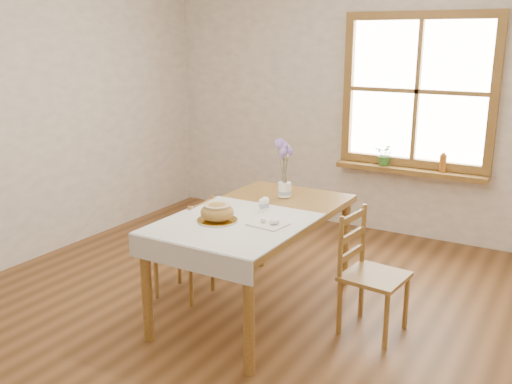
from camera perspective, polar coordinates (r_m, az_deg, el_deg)
ground at (r=4.09m, az=-2.20°, el=-13.24°), size 5.00×5.00×0.00m
room_walls at (r=3.60m, az=-2.48°, el=11.37°), size 4.60×5.10×2.65m
window at (r=5.69m, az=15.85°, el=9.67°), size 1.46×0.08×1.46m
window_sill at (r=5.75m, az=15.12°, el=2.07°), size 1.46×0.20×0.05m
dining_table at (r=4.06m, az=0.00°, el=-3.20°), size 0.90×1.60×0.75m
table_linen at (r=3.78m, az=-2.34°, el=-3.17°), size 0.91×0.99×0.01m
chair_left at (r=4.42m, az=-7.21°, el=-5.49°), size 0.41×0.39×0.78m
chair_right at (r=3.92m, az=11.80°, el=-8.08°), size 0.44×0.43×0.84m
bread_plate at (r=3.81m, az=-3.89°, el=-2.85°), size 0.34×0.34×0.01m
bread_loaf at (r=3.79m, az=-3.91°, el=-1.87°), size 0.22×0.22×0.12m
egg_napkin at (r=3.74m, az=1.22°, el=-3.23°), size 0.25×0.22×0.01m
eggs at (r=3.73m, az=1.23°, el=-2.87°), size 0.19×0.18×0.04m
salt_shaker at (r=4.01m, az=0.63°, el=-1.28°), size 0.06×0.06×0.09m
pepper_shaker at (r=4.02m, az=0.93°, el=-1.18°), size 0.06×0.06×0.10m
flower_vase at (r=4.39m, az=2.86°, el=0.14°), size 0.13×0.13×0.11m
lavender_bouquet at (r=4.34m, az=2.90°, el=2.97°), size 0.18×0.18×0.33m
potted_plant at (r=5.79m, az=12.81°, el=3.44°), size 0.24×0.25×0.17m
amber_bottle at (r=5.65m, az=18.19°, el=2.85°), size 0.09×0.09×0.19m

